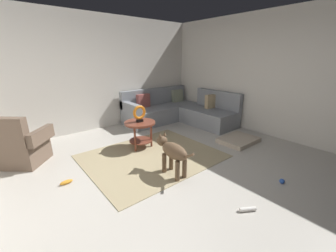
{
  "coord_description": "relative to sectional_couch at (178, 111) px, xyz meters",
  "views": [
    {
      "loc": [
        -1.84,
        -2.19,
        1.74
      ],
      "look_at": [
        0.45,
        0.6,
        0.55
      ],
      "focal_mm": 22.44,
      "sensor_mm": 36.0,
      "label": 1
    }
  ],
  "objects": [
    {
      "name": "side_table",
      "position": [
        -1.78,
        -0.84,
        0.12
      ],
      "size": [
        0.6,
        0.6,
        0.54
      ],
      "color": "brown",
      "rests_on": "ground_plane"
    },
    {
      "name": "wall_back",
      "position": [
        -1.99,
        0.93,
        1.06
      ],
      "size": [
        6.0,
        0.12,
        2.7
      ],
      "primitive_type": "cube",
      "color": "silver",
      "rests_on": "ground_plane"
    },
    {
      "name": "wall_right",
      "position": [
        0.95,
        -2.01,
        1.06
      ],
      "size": [
        0.12,
        6.0,
        2.7
      ],
      "primitive_type": "cube",
      "color": "silver",
      "rests_on": "ground_plane"
    },
    {
      "name": "dog_toy_rope",
      "position": [
        -1.8,
        -3.22,
        -0.27
      ],
      "size": [
        0.19,
        0.15,
        0.05
      ],
      "primitive_type": "cylinder",
      "rotation": [
        0.0,
        1.57,
        2.59
      ],
      "color": "silver",
      "rests_on": "ground_plane"
    },
    {
      "name": "dog_toy_bone",
      "position": [
        -3.31,
        -1.26,
        -0.26
      ],
      "size": [
        0.18,
        0.06,
        0.06
      ],
      "primitive_type": "ellipsoid",
      "rotation": [
        0.0,
        0.0,
        0.02
      ],
      "color": "orange",
      "rests_on": "ground_plane"
    },
    {
      "name": "area_rug",
      "position": [
        -1.84,
        -1.31,
        -0.29
      ],
      "size": [
        2.3,
        1.9,
        0.01
      ],
      "primitive_type": "cube",
      "color": "tan",
      "rests_on": "ground_plane"
    },
    {
      "name": "dog_toy_ball",
      "position": [
        -0.89,
        -3.22,
        -0.26
      ],
      "size": [
        0.07,
        0.07,
        0.07
      ],
      "primitive_type": "sphere",
      "color": "blue",
      "rests_on": "ground_plane"
    },
    {
      "name": "sectional_couch",
      "position": [
        0.0,
        0.0,
        0.0
      ],
      "size": [
        2.2,
        2.25,
        0.88
      ],
      "color": "gray",
      "rests_on": "ground_plane"
    },
    {
      "name": "armchair",
      "position": [
        -3.69,
        -0.18,
        0.03
      ],
      "size": [
        1.0,
        0.98,
        0.88
      ],
      "rotation": [
        0.0,
        0.0,
        -0.72
      ],
      "color": "brown",
      "rests_on": "ground_plane"
    },
    {
      "name": "dog",
      "position": [
        -1.95,
        -2.01,
        0.09
      ],
      "size": [
        0.23,
        0.85,
        0.63
      ],
      "rotation": [
        0.0,
        0.0,
        6.27
      ],
      "color": "brown",
      "rests_on": "ground_plane"
    },
    {
      "name": "ground_plane",
      "position": [
        -1.99,
        -2.01,
        -0.34
      ],
      "size": [
        6.0,
        6.0,
        0.1
      ],
      "primitive_type": "cube",
      "color": "#B7B2A8"
    },
    {
      "name": "dog_bed_mat",
      "position": [
        -0.01,
        -1.93,
        -0.25
      ],
      "size": [
        0.8,
        0.6,
        0.09
      ],
      "primitive_type": "cube",
      "color": "#B2A38E",
      "rests_on": "ground_plane"
    },
    {
      "name": "torus_sculpture",
      "position": [
        -1.78,
        -0.84,
        0.42
      ],
      "size": [
        0.28,
        0.08,
        0.33
      ],
      "color": "black",
      "rests_on": "side_table"
    }
  ]
}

